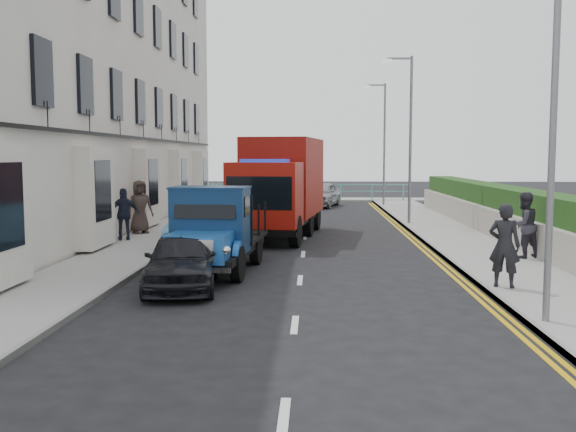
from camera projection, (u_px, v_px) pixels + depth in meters
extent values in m
plane|color=black|center=(298.00, 299.00, 13.15)|extent=(120.00, 120.00, 0.00)
cube|color=gray|center=(155.00, 238.00, 22.31)|extent=(2.40, 38.00, 0.12)
cube|color=gray|center=(460.00, 240.00, 21.87)|extent=(2.60, 38.00, 0.12)
cube|color=gray|center=(309.00, 199.00, 41.99)|extent=(30.00, 2.50, 0.12)
plane|color=slate|center=(312.00, 181.00, 72.83)|extent=(120.00, 120.00, 0.00)
cube|color=silver|center=(71.00, 54.00, 25.81)|extent=(6.00, 30.00, 14.00)
cube|color=black|center=(150.00, 139.00, 26.00)|extent=(0.12, 28.00, 0.10)
cube|color=#B2AD9E|center=(499.00, 226.00, 21.77)|extent=(0.30, 28.00, 1.00)
cube|color=#194014|center=(520.00, 214.00, 21.71)|extent=(1.20, 28.00, 1.70)
cube|color=#59B2A5|center=(309.00, 184.00, 41.09)|extent=(13.00, 0.08, 0.06)
cube|color=#59B2A5|center=(309.00, 191.00, 41.14)|extent=(13.00, 0.06, 0.05)
cylinder|color=slate|center=(553.00, 122.00, 10.65)|extent=(0.12, 0.12, 7.00)
cylinder|color=slate|center=(410.00, 142.00, 26.56)|extent=(0.12, 0.12, 7.00)
cube|color=slate|center=(400.00, 58.00, 26.26)|extent=(1.00, 0.08, 0.08)
cube|color=beige|center=(387.00, 62.00, 26.30)|extent=(0.35, 0.18, 0.18)
cylinder|color=slate|center=(384.00, 146.00, 36.51)|extent=(0.12, 0.12, 7.00)
cube|color=slate|center=(376.00, 85.00, 36.21)|extent=(1.00, 0.08, 0.08)
cube|color=beige|center=(367.00, 87.00, 36.24)|extent=(0.35, 0.18, 0.18)
cylinder|color=black|center=(172.00, 263.00, 15.07)|extent=(0.30, 0.87, 0.85)
cylinder|color=black|center=(238.00, 264.00, 14.88)|extent=(0.30, 0.87, 0.85)
cylinder|color=black|center=(200.00, 248.00, 17.53)|extent=(0.30, 0.87, 0.85)
cylinder|color=black|center=(256.00, 249.00, 17.33)|extent=(0.30, 0.87, 0.85)
cube|color=black|center=(217.00, 250.00, 16.19)|extent=(2.03, 4.39, 0.16)
cube|color=#1F59A9|center=(200.00, 247.00, 14.54)|extent=(1.47, 1.26, 0.64)
cube|color=silver|center=(193.00, 251.00, 13.95)|extent=(0.94, 0.15, 0.49)
cube|color=#0E284C|center=(211.00, 220.00, 15.50)|extent=(1.86, 1.21, 1.55)
cube|color=black|center=(226.00, 237.00, 17.22)|extent=(2.06, 2.63, 0.11)
cylinder|color=black|center=(235.00, 230.00, 20.84)|extent=(0.43, 1.06, 1.03)
cylinder|color=black|center=(295.00, 231.00, 20.50)|extent=(0.43, 1.06, 1.03)
cylinder|color=black|center=(255.00, 221.00, 23.69)|extent=(0.43, 1.06, 1.03)
cylinder|color=black|center=(308.00, 222.00, 23.35)|extent=(0.43, 1.06, 1.03)
cylinder|color=black|center=(267.00, 216.00, 25.71)|extent=(0.43, 1.06, 1.03)
cylinder|color=black|center=(316.00, 217.00, 25.37)|extent=(0.43, 1.06, 1.03)
cube|color=black|center=(279.00, 218.00, 23.04)|extent=(3.01, 6.80, 0.23)
cube|color=maroon|center=(265.00, 195.00, 20.55)|extent=(2.47, 2.07, 2.06)
cube|color=black|center=(259.00, 193.00, 19.70)|extent=(2.06, 0.35, 1.03)
cube|color=maroon|center=(284.00, 176.00, 23.92)|extent=(2.97, 5.15, 2.82)
imported|color=black|center=(182.00, 260.00, 14.19)|extent=(1.96, 3.90, 1.27)
imported|color=#60A6CF|center=(206.00, 227.00, 20.17)|extent=(1.95, 4.43, 1.42)
imported|color=silver|center=(254.00, 200.00, 31.08)|extent=(2.72, 5.65, 1.59)
imported|color=black|center=(266.00, 194.00, 36.31)|extent=(3.76, 5.81, 1.49)
imported|color=#99999D|center=(321.00, 194.00, 36.80)|extent=(2.62, 4.47, 1.43)
imported|color=black|center=(504.00, 245.00, 13.69)|extent=(0.78, 0.67, 1.81)
imported|color=#2E2C36|center=(524.00, 225.00, 17.64)|extent=(1.09, 1.00, 1.82)
imported|color=#1A1F2F|center=(124.00, 214.00, 21.34)|extent=(1.10, 0.72, 1.74)
imported|color=#362B27|center=(140.00, 207.00, 23.23)|extent=(1.12, 1.05, 1.93)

